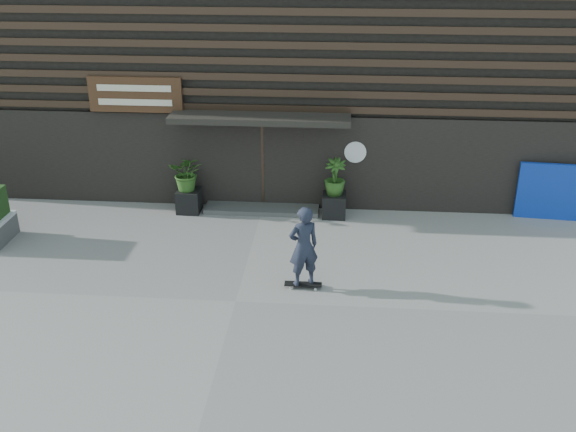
# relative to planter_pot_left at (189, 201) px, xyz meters

# --- Properties ---
(ground) EXTENTS (80.00, 80.00, 0.00)m
(ground) POSITION_rel_planter_pot_left_xyz_m (1.90, -4.40, -0.30)
(ground) COLOR gray
(ground) RESTS_ON ground
(entrance_step) EXTENTS (3.00, 0.80, 0.12)m
(entrance_step) POSITION_rel_planter_pot_left_xyz_m (1.90, 0.20, -0.24)
(entrance_step) COLOR #454442
(entrance_step) RESTS_ON ground
(planter_pot_left) EXTENTS (0.60, 0.60, 0.60)m
(planter_pot_left) POSITION_rel_planter_pot_left_xyz_m (0.00, 0.00, 0.00)
(planter_pot_left) COLOR black
(planter_pot_left) RESTS_ON ground
(bamboo_left) EXTENTS (0.86, 0.75, 0.96)m
(bamboo_left) POSITION_rel_planter_pot_left_xyz_m (0.00, 0.00, 0.78)
(bamboo_left) COLOR #2D591E
(bamboo_left) RESTS_ON planter_pot_left
(planter_pot_right) EXTENTS (0.60, 0.60, 0.60)m
(planter_pot_right) POSITION_rel_planter_pot_left_xyz_m (3.80, 0.00, 0.00)
(planter_pot_right) COLOR black
(planter_pot_right) RESTS_ON ground
(bamboo_right) EXTENTS (0.54, 0.54, 0.96)m
(bamboo_right) POSITION_rel_planter_pot_left_xyz_m (3.80, 0.00, 0.78)
(bamboo_right) COLOR #2D591E
(bamboo_right) RESTS_ON planter_pot_right
(blue_tarp) EXTENTS (1.58, 0.26, 1.48)m
(blue_tarp) POSITION_rel_planter_pot_left_xyz_m (9.24, 0.30, 0.44)
(blue_tarp) COLOR #0D2FAB
(blue_tarp) RESTS_ON ground
(building) EXTENTS (18.00, 11.00, 8.00)m
(building) POSITION_rel_planter_pot_left_xyz_m (1.90, 5.56, 3.69)
(building) COLOR black
(building) RESTS_ON ground
(skateboarder) EXTENTS (0.78, 0.64, 1.84)m
(skateboarder) POSITION_rel_planter_pot_left_xyz_m (3.23, -3.74, 0.66)
(skateboarder) COLOR black
(skateboarder) RESTS_ON ground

